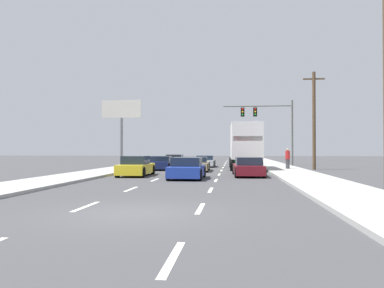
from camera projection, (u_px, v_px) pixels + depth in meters
name	position (u px, v px, depth m)	size (l,w,h in m)	color
ground_plane	(204.00, 168.00, 34.98)	(140.00, 140.00, 0.00)	#3D3D3F
sidewalk_right	(288.00, 171.00, 29.27)	(3.18, 80.00, 0.14)	#9E9E99
sidewalk_left	(116.00, 170.00, 30.74)	(3.18, 80.00, 0.14)	#9E9E99
lane_markings	(203.00, 169.00, 33.41)	(3.54, 57.00, 0.01)	silver
car_orange	(175.00, 161.00, 38.30)	(1.91, 4.53, 1.21)	orange
car_navy	(161.00, 163.00, 31.90)	(2.00, 4.05, 1.15)	#141E4C
car_yellow	(136.00, 167.00, 24.53)	(1.89, 4.34, 1.29)	yellow
car_silver	(205.00, 162.00, 37.40)	(1.92, 4.09, 1.12)	#B7BABF
car_tan	(197.00, 164.00, 30.05)	(2.12, 4.71, 1.11)	tan
car_blue	(187.00, 169.00, 22.06)	(1.94, 4.06, 1.25)	#1E389E
box_truck	(245.00, 144.00, 32.47)	(2.71, 9.28, 3.82)	white
car_maroon	(248.00, 167.00, 24.32)	(2.02, 4.70, 1.22)	maroon
traffic_signal_mast	(264.00, 118.00, 41.08)	(7.49, 0.69, 7.03)	#595B56
utility_pole_mid	(314.00, 119.00, 32.13)	(1.80, 0.28, 8.30)	brown
roadside_billboard	(121.00, 117.00, 46.30)	(4.91, 0.36, 7.77)	slate
pedestrian_near_corner	(288.00, 159.00, 31.06)	(0.38, 0.38, 1.66)	#3F3F42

